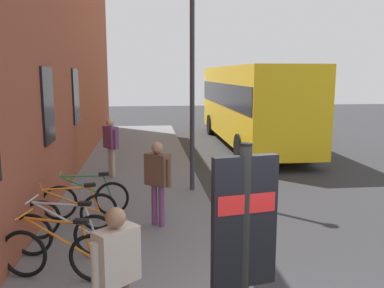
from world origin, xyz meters
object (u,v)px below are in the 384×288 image
(bicycle_beside_lamp, at_px, (58,254))
(bicycle_end_of_row, at_px, (71,214))
(street_lamp, at_px, (192,68))
(bicycle_by_door, at_px, (86,199))
(pedestrian_crossing_street, at_px, (158,175))
(pedestrian_near_bus, at_px, (111,141))
(bicycle_far_end, at_px, (64,234))
(transit_info_sign, at_px, (244,240))
(pedestrian_by_facade, at_px, (117,265))
(city_bus, at_px, (251,101))

(bicycle_beside_lamp, xyz_separation_m, bicycle_end_of_row, (1.71, 0.12, -0.00))
(bicycle_end_of_row, bearing_deg, street_lamp, -43.36)
(bicycle_beside_lamp, xyz_separation_m, bicycle_by_door, (2.60, -0.04, -0.00))
(bicycle_end_of_row, xyz_separation_m, pedestrian_crossing_street, (0.28, -1.61, 0.62))
(pedestrian_near_bus, bearing_deg, bicycle_far_end, 176.31)
(bicycle_beside_lamp, bearing_deg, transit_info_sign, -141.45)
(bicycle_far_end, bearing_deg, transit_info_sign, -147.58)
(bicycle_by_door, height_order, pedestrian_by_facade, pedestrian_by_facade)
(bicycle_by_door, height_order, pedestrian_crossing_street, pedestrian_crossing_street)
(city_bus, xyz_separation_m, pedestrian_near_bus, (-5.32, 5.46, -0.77))
(transit_info_sign, distance_m, pedestrian_crossing_street, 4.66)
(bicycle_beside_lamp, height_order, pedestrian_near_bus, pedestrian_near_bus)
(city_bus, bearing_deg, transit_info_sign, 165.29)
(pedestrian_by_facade, bearing_deg, city_bus, -20.09)
(pedestrian_crossing_street, xyz_separation_m, street_lamp, (2.42, -0.95, 2.05))
(pedestrian_near_bus, distance_m, pedestrian_by_facade, 7.77)
(bicycle_end_of_row, height_order, city_bus, city_bus)
(transit_info_sign, height_order, city_bus, city_bus)
(transit_info_sign, bearing_deg, bicycle_by_door, 21.34)
(bicycle_end_of_row, bearing_deg, bicycle_beside_lamp, -175.91)
(pedestrian_crossing_street, bearing_deg, bicycle_far_end, 128.21)
(bicycle_beside_lamp, relative_size, city_bus, 0.16)
(pedestrian_crossing_street, relative_size, pedestrian_by_facade, 1.03)
(bicycle_end_of_row, xyz_separation_m, pedestrian_near_bus, (4.37, -0.39, 0.64))
(pedestrian_near_bus, height_order, street_lamp, street_lamp)
(bicycle_by_door, xyz_separation_m, pedestrian_near_bus, (3.48, -0.23, 0.64))
(transit_info_sign, xyz_separation_m, pedestrian_crossing_street, (4.59, 0.57, -0.59))
(city_bus, bearing_deg, bicycle_end_of_row, 148.84)
(city_bus, height_order, pedestrian_crossing_street, city_bus)
(bicycle_end_of_row, bearing_deg, city_bus, -31.16)
(bicycle_end_of_row, relative_size, city_bus, 0.16)
(bicycle_by_door, height_order, pedestrian_near_bus, pedestrian_near_bus)
(pedestrian_near_bus, relative_size, street_lamp, 0.33)
(bicycle_by_door, bearing_deg, city_bus, -32.92)
(pedestrian_crossing_street, distance_m, pedestrian_by_facade, 3.70)
(transit_info_sign, distance_m, pedestrian_by_facade, 1.57)
(pedestrian_near_bus, bearing_deg, street_lamp, -127.48)
(bicycle_end_of_row, height_order, pedestrian_crossing_street, pedestrian_crossing_street)
(bicycle_end_of_row, distance_m, pedestrian_near_bus, 4.43)
(pedestrian_by_facade, bearing_deg, bicycle_far_end, 22.93)
(pedestrian_near_bus, xyz_separation_m, pedestrian_by_facade, (-7.74, -0.69, -0.05))
(bicycle_end_of_row, bearing_deg, bicycle_by_door, -10.18)
(bicycle_end_of_row, relative_size, pedestrian_crossing_street, 1.02)
(bicycle_beside_lamp, distance_m, street_lamp, 5.71)
(pedestrian_near_bus, bearing_deg, bicycle_beside_lamp, 177.45)
(city_bus, relative_size, street_lamp, 2.03)
(bicycle_end_of_row, bearing_deg, pedestrian_near_bus, -5.15)
(transit_info_sign, xyz_separation_m, pedestrian_near_bus, (8.67, 1.79, -0.57))
(bicycle_far_end, relative_size, bicycle_end_of_row, 1.03)
(transit_info_sign, bearing_deg, bicycle_end_of_row, 26.92)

